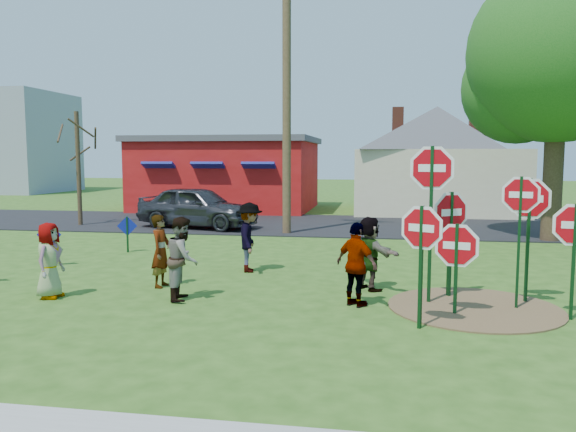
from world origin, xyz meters
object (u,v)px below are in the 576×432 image
object	(u,v)px
stop_sign_b	(432,184)
stop_sign_a	(421,239)
suv	(197,207)
utility_pole	(287,90)
stop_sign_d	(529,209)
person_b	(161,251)
stop_sign_c	(520,211)
leafy_tree	(563,62)
person_a	(49,260)

from	to	relation	value
stop_sign_b	stop_sign_a	bearing A→B (deg)	-88.03
suv	utility_pole	size ratio (longest dim) A/B	0.49
stop_sign_d	person_b	distance (m)	7.61
suv	stop_sign_b	bearing A→B (deg)	-128.12
stop_sign_c	suv	size ratio (longest dim) A/B	0.54
suv	utility_pole	xyz separation A→B (m)	(3.77, -0.99, 4.39)
stop_sign_d	stop_sign_b	bearing A→B (deg)	-165.41
leafy_tree	stop_sign_b	bearing A→B (deg)	-118.45
stop_sign_d	suv	world-z (taller)	stop_sign_d
person_b	suv	distance (m)	10.16
stop_sign_b	stop_sign_d	world-z (taller)	stop_sign_b
stop_sign_a	person_b	bearing A→B (deg)	-174.57
stop_sign_c	stop_sign_d	distance (m)	0.61
stop_sign_d	person_a	size ratio (longest dim) A/B	1.68
stop_sign_a	stop_sign_c	size ratio (longest dim) A/B	0.84
suv	stop_sign_c	bearing A→B (deg)	-123.59
stop_sign_a	person_a	world-z (taller)	stop_sign_a
person_b	suv	world-z (taller)	suv
person_a	suv	world-z (taller)	suv
stop_sign_a	suv	xyz separation A→B (m)	(-7.87, 12.00, -0.63)
person_b	stop_sign_d	bearing A→B (deg)	-88.58
stop_sign_a	person_b	distance (m)	5.84
stop_sign_c	stop_sign_a	bearing A→B (deg)	-125.87
stop_sign_a	stop_sign_b	world-z (taller)	stop_sign_b
stop_sign_c	person_b	world-z (taller)	stop_sign_c
leafy_tree	stop_sign_a	bearing A→B (deg)	-115.75
person_a	utility_pole	distance (m)	11.54
person_a	person_b	distance (m)	2.25
person_b	suv	bearing A→B (deg)	16.36
stop_sign_a	leafy_tree	distance (m)	12.66
stop_sign_a	leafy_tree	size ratio (longest dim) A/B	0.24
person_a	stop_sign_d	bearing A→B (deg)	-84.61
utility_pole	person_b	bearing A→B (deg)	-98.30
person_b	leafy_tree	size ratio (longest dim) A/B	0.17
leafy_tree	stop_sign_c	bearing A→B (deg)	-109.72
utility_pole	leafy_tree	distance (m)	9.28
person_a	utility_pole	xyz separation A→B (m)	(3.13, 10.15, 4.50)
utility_pole	stop_sign_c	bearing A→B (deg)	-57.91
stop_sign_a	stop_sign_b	bearing A→B (deg)	107.69
person_b	person_a	bearing A→B (deg)	127.19
stop_sign_c	person_a	bearing A→B (deg)	-160.79
person_a	person_b	bearing A→B (deg)	-56.83
stop_sign_c	suv	distance (m)	14.35
stop_sign_c	leafy_tree	distance (m)	10.56
person_a	stop_sign_b	bearing A→B (deg)	-85.49
stop_sign_c	stop_sign_d	size ratio (longest dim) A/B	1.01
stop_sign_c	stop_sign_d	bearing A→B (deg)	76.85
utility_pole	stop_sign_a	bearing A→B (deg)	-69.62
stop_sign_a	stop_sign_b	distance (m)	1.91
stop_sign_d	leafy_tree	bearing A→B (deg)	74.78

